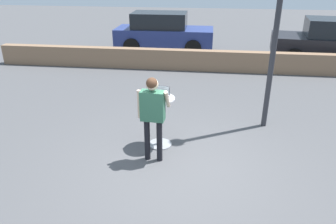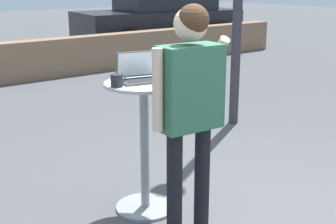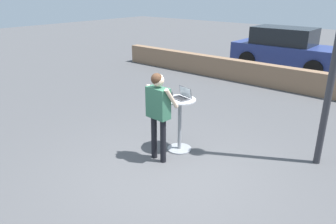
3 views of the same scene
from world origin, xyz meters
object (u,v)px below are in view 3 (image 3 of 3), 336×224
cafe_table (180,121)px  parked_car_near_street (286,49)px  coffee_mug (170,94)px  standing_person (158,106)px  laptop (182,96)px

cafe_table → parked_car_near_street: bearing=97.7°
parked_car_near_street → coffee_mug: bearing=-84.0°
cafe_table → standing_person: bearing=-93.9°
cafe_table → parked_car_near_street: size_ratio=0.26×
laptop → parked_car_near_street: 8.23m
standing_person → parked_car_near_street: size_ratio=0.40×
standing_person → parked_car_near_street: 8.85m
cafe_table → coffee_mug: size_ratio=8.55×
cafe_table → coffee_mug: (-0.24, 0.00, 0.49)m
parked_car_near_street → laptop: bearing=-82.2°
standing_person → parked_car_near_street: bearing=96.9°
laptop → standing_person: (-0.05, -0.64, -0.04)m
standing_person → laptop: bearing=85.5°
standing_person → parked_car_near_street: standing_person is taller
cafe_table → standing_person: standing_person is taller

